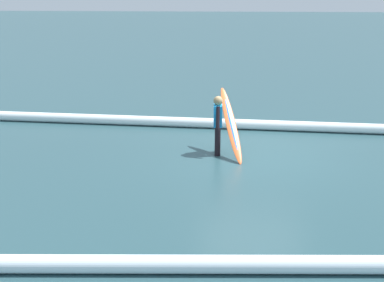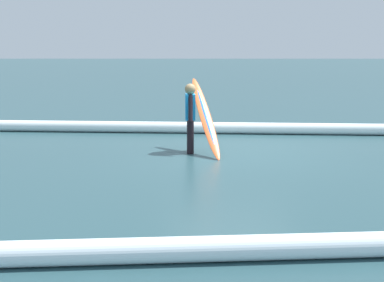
# 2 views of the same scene
# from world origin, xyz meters

# --- Properties ---
(ground_plane) EXTENTS (157.90, 157.90, 0.00)m
(ground_plane) POSITION_xyz_m (0.00, 0.00, 0.00)
(ground_plane) COLOR #28494F
(surfer) EXTENTS (0.22, 0.65, 1.42)m
(surfer) POSITION_xyz_m (0.87, -0.05, 0.79)
(surfer) COLOR black
(surfer) RESTS_ON ground_plane
(surfboard) EXTENTS (0.73, 1.72, 1.51)m
(surfboard) POSITION_xyz_m (0.56, -0.05, 0.74)
(surfboard) COLOR #E55926
(surfboard) RESTS_ON ground_plane
(wave_crest_foreground) EXTENTS (15.81, 1.31, 0.28)m
(wave_crest_foreground) POSITION_xyz_m (0.20, -2.50, 0.14)
(wave_crest_foreground) COLOR white
(wave_crest_foreground) RESTS_ON ground_plane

